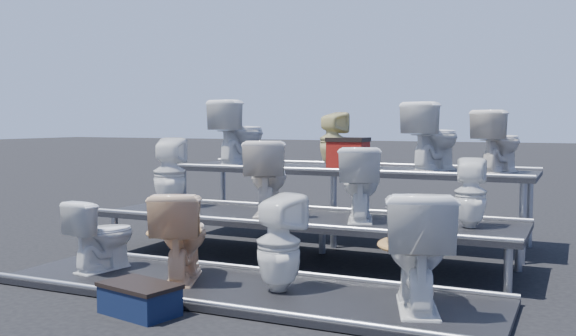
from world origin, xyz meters
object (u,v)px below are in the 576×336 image
at_px(toilet_8, 240,133).
at_px(red_crate, 348,155).
at_px(toilet_4, 170,173).
at_px(toilet_11, 499,142).
at_px(toilet_6, 360,183).
at_px(step_stool, 140,301).
at_px(toilet_10, 433,137).
at_px(toilet_5, 267,177).
at_px(toilet_2, 279,243).
at_px(toilet_3, 417,249).
at_px(toilet_1, 181,235).
at_px(toilet_0, 102,235).
at_px(toilet_7, 471,193).
at_px(toilet_9, 332,140).

bearing_deg(toilet_8, red_crate, -172.22).
height_order(toilet_4, toilet_11, toilet_11).
xyz_separation_m(toilet_6, step_stool, (-0.98, -2.10, -0.71)).
distance_m(toilet_4, step_stool, 2.53).
relative_size(toilet_8, toilet_10, 1.07).
bearing_deg(toilet_10, toilet_5, 61.23).
relative_size(toilet_4, toilet_5, 1.02).
xyz_separation_m(toilet_2, toilet_8, (-1.78, 2.60, 0.82)).
distance_m(toilet_5, step_stool, 2.23).
xyz_separation_m(toilet_3, toilet_4, (-3.04, 1.30, 0.36)).
distance_m(toilet_1, toilet_6, 1.78).
distance_m(toilet_0, toilet_7, 3.33).
relative_size(toilet_8, red_crate, 1.88).
height_order(toilet_1, red_crate, red_crate).
distance_m(toilet_7, toilet_10, 1.51).
bearing_deg(toilet_7, step_stool, 40.69).
height_order(toilet_3, toilet_6, toilet_6).
distance_m(toilet_4, toilet_8, 1.38).
height_order(toilet_5, toilet_8, toilet_8).
xyz_separation_m(toilet_3, toilet_8, (-2.88, 2.60, 0.78)).
xyz_separation_m(toilet_3, toilet_5, (-1.85, 1.30, 0.35)).
relative_size(toilet_0, toilet_8, 0.80).
bearing_deg(toilet_8, toilet_7, 164.17).
bearing_deg(toilet_7, toilet_4, -5.55).
xyz_separation_m(toilet_11, red_crate, (-1.69, 0.01, -0.18)).
distance_m(toilet_11, step_stool, 4.14).
height_order(toilet_0, toilet_11, toilet_11).
xyz_separation_m(toilet_9, toilet_11, (1.88, 0.00, 0.00)).
height_order(toilet_4, toilet_10, toilet_10).
bearing_deg(toilet_8, toilet_5, 135.71).
height_order(toilet_2, toilet_7, toilet_7).
relative_size(toilet_2, toilet_3, 0.90).
relative_size(toilet_0, toilet_4, 0.84).
relative_size(toilet_3, toilet_5, 1.13).
distance_m(toilet_3, toilet_4, 3.33).
xyz_separation_m(toilet_4, toilet_9, (1.41, 1.30, 0.35)).
bearing_deg(toilet_0, toilet_4, -72.88).
bearing_deg(toilet_10, toilet_1, 77.34).
relative_size(toilet_2, toilet_7, 1.24).
relative_size(toilet_1, toilet_10, 1.00).
distance_m(toilet_1, toilet_5, 1.37).
xyz_separation_m(toilet_8, step_stool, (1.04, -3.40, -1.16)).
xyz_separation_m(toilet_4, toilet_7, (3.21, 0.00, -0.07)).
distance_m(toilet_3, red_crate, 3.03).
bearing_deg(toilet_8, toilet_1, 115.70).
relative_size(toilet_5, toilet_7, 1.22).
height_order(toilet_2, toilet_10, toilet_10).
bearing_deg(toilet_4, toilet_1, 109.09).
bearing_deg(toilet_0, toilet_6, -137.53).
bearing_deg(toilet_3, toilet_4, -41.18).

